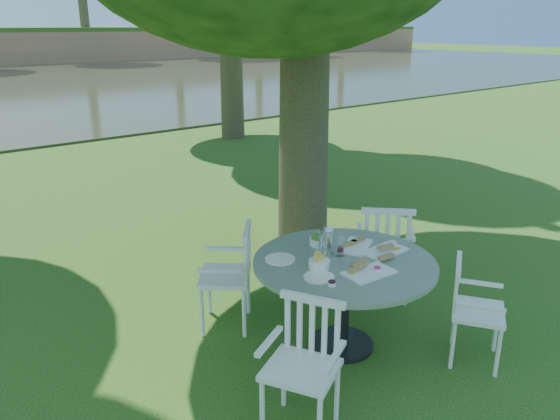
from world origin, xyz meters
The scene contains 7 objects.
ground centered at (0.00, 0.00, 0.00)m, with size 140.00×140.00×0.00m, color #1A3F0D.
table centered at (-0.36, -1.09, 0.68)m, with size 1.53×1.53×0.82m.
chair_ne centered at (0.59, -0.74, 0.60)m, with size 0.70×0.70×1.02m.
chair_nw centered at (-0.86, -0.20, 0.57)m, with size 0.66×0.67×0.96m.
chair_sw centered at (-1.25, -1.60, 0.55)m, with size 0.61×0.62×0.93m.
chair_se centered at (0.31, -1.86, 0.52)m, with size 0.60×0.59×0.88m.
tableware centered at (-0.38, -1.00, 0.87)m, with size 1.14×0.92×0.24m.
Camera 1 is at (-3.43, -3.97, 2.69)m, focal length 35.00 mm.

